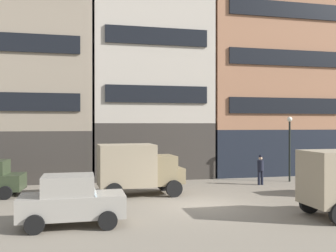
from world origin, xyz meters
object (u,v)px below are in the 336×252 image
sedan_parked_curb (72,200)px  pedestrian_officer (260,168)px  delivery_truck_far (138,168)px  streetlamp_curbside (290,139)px

sedan_parked_curb → pedestrian_officer: 12.79m
delivery_truck_far → sedan_parked_curb: size_ratio=1.20×
delivery_truck_far → sedan_parked_curb: bearing=-121.1°
delivery_truck_far → pedestrian_officer: delivery_truck_far is taller
sedan_parked_curb → pedestrian_officer: size_ratio=2.06×
delivery_truck_far → streetlamp_curbside: (10.08, 2.42, 1.25)m
streetlamp_curbside → delivery_truck_far: bearing=-166.5°
pedestrian_officer → streetlamp_curbside: streetlamp_curbside is taller
pedestrian_officer → streetlamp_curbside: 3.03m
pedestrian_officer → streetlamp_curbside: bearing=17.9°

